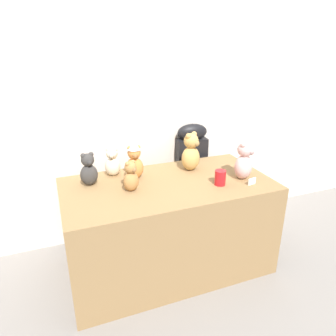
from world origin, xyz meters
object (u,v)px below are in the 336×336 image
instrument_case (191,176)px  teddy_bear_blush (244,161)px  teddy_bear_charcoal (89,170)px  display_table (168,226)px  teddy_bear_cream (112,163)px  teddy_bear_honey (191,153)px  party_cup_red (220,178)px  teddy_bear_caramel (131,177)px  teddy_bear_ginger (134,160)px

instrument_case → teddy_bear_blush: (0.12, -0.65, 0.36)m
teddy_bear_blush → teddy_bear_charcoal: 1.14m
display_table → teddy_bear_cream: size_ratio=6.67×
instrument_case → teddy_bear_cream: (-0.78, -0.24, 0.33)m
teddy_bear_honey → teddy_bear_charcoal: bearing=151.2°
instrument_case → party_cup_red: (-0.10, -0.69, 0.28)m
teddy_bear_caramel → teddy_bear_charcoal: bearing=115.6°
display_table → teddy_bear_blush: teddy_bear_blush is taller
instrument_case → teddy_bear_ginger: 0.81m
instrument_case → teddy_bear_ginger: bearing=-146.6°
instrument_case → teddy_bear_caramel: instrument_case is taller
teddy_bear_charcoal → teddy_bear_honey: teddy_bear_honey is taller
teddy_bear_cream → teddy_bear_charcoal: size_ratio=0.93×
teddy_bear_blush → party_cup_red: 0.24m
instrument_case → party_cup_red: instrument_case is taller
teddy_bear_blush → teddy_bear_honey: size_ratio=0.95×
instrument_case → teddy_bear_blush: teddy_bear_blush is taller
teddy_bear_ginger → teddy_bear_honey: teddy_bear_honey is taller
teddy_bear_charcoal → teddy_bear_honey: (0.80, 0.00, 0.03)m
teddy_bear_ginger → party_cup_red: bearing=-25.2°
instrument_case → teddy_bear_caramel: size_ratio=4.62×
teddy_bear_cream → party_cup_red: size_ratio=2.09×
instrument_case → teddy_bear_blush: bearing=-74.5°
teddy_bear_cream → teddy_bear_honey: bearing=6.9°
teddy_bear_honey → display_table: bearing=-174.7°
teddy_bear_blush → teddy_bear_honey: (-0.30, 0.30, 0.01)m
display_table → teddy_bear_blush: 0.77m
display_table → teddy_bear_ginger: (-0.20, 0.18, 0.51)m
instrument_case → teddy_bear_ginger: teddy_bear_ginger is taller
teddy_bear_blush → teddy_bear_ginger: teddy_bear_blush is taller
display_table → instrument_case: size_ratio=1.50×
teddy_bear_caramel → party_cup_red: teddy_bear_caramel is taller
instrument_case → party_cup_red: bearing=-93.1°
instrument_case → teddy_bear_cream: instrument_case is taller
party_cup_red → teddy_bear_cream: bearing=146.9°
teddy_bear_caramel → teddy_bear_blush: bearing=-33.2°
teddy_bear_honey → party_cup_red: size_ratio=2.84×
teddy_bear_honey → teddy_bear_blush: bearing=-74.2°
teddy_bear_charcoal → teddy_bear_blush: bearing=-24.8°
instrument_case → teddy_bear_cream: 0.88m
teddy_bear_honey → party_cup_red: teddy_bear_honey is taller
teddy_bear_ginger → teddy_bear_cream: bearing=149.9°
teddy_bear_charcoal → teddy_bear_caramel: teddy_bear_charcoal is taller
instrument_case → teddy_bear_honey: teddy_bear_honey is taller
teddy_bear_blush → teddy_bear_cream: bearing=123.0°
display_table → teddy_bear_caramel: teddy_bear_caramel is taller
display_table → teddy_bear_caramel: bearing=-175.6°
teddy_bear_caramel → teddy_bear_honey: 0.58m
teddy_bear_blush → teddy_bear_charcoal: bearing=132.0°
teddy_bear_caramel → party_cup_red: 0.64m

